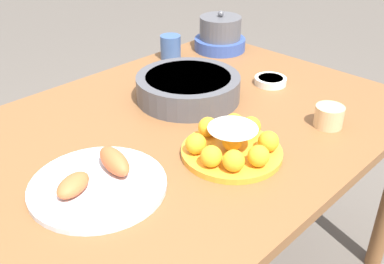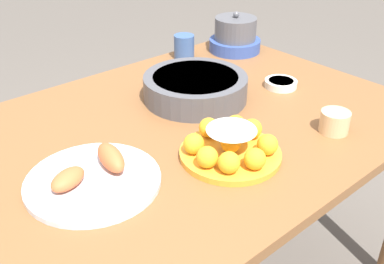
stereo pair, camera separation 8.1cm
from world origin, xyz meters
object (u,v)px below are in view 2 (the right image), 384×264
Objects in this scene: cup_near at (335,122)px; cup_far at (184,47)px; dining_table at (158,159)px; seafood_platter at (94,177)px; warming_pot at (235,36)px; sauce_bowl at (281,83)px; serving_bowl at (195,87)px; cake_plate at (231,146)px.

cup_far is at bearing 85.76° from cup_near.
dining_table is 0.50m from cup_near.
cup_near is (0.62, -0.23, 0.02)m from seafood_platter.
cup_near is 0.40× the size of warming_pot.
warming_pot reaches higher than cup_near.
seafood_platter is at bearing -175.71° from sauce_bowl.
warming_pot is (0.41, 0.23, 0.02)m from serving_bowl.
cake_plate is 1.27× the size of warming_pot.
cup_far is at bearing 42.32° from dining_table.
cup_far is (-0.07, 0.41, 0.03)m from sauce_bowl.
cake_plate is 0.70m from cup_far.
dining_table is at bearing 17.76° from seafood_platter.
cup_near is 0.70m from cup_far.
cake_plate is at bearing -156.31° from sauce_bowl.
dining_table is 0.51m from sauce_bowl.
warming_pot is at bearing 67.72° from cup_near.
cup_far reaches higher than sauce_bowl.
cup_far is (0.05, 0.70, 0.01)m from cup_near.
dining_table is 0.73m from warming_pot.
sauce_bowl is 0.42m from cup_far.
sauce_bowl is (0.50, -0.02, 0.09)m from dining_table.
serving_bowl is 1.60× the size of warming_pot.
sauce_bowl is at bearing -23.59° from serving_bowl.
cake_plate reaches higher than cup_near.
warming_pot is (0.14, 0.34, 0.05)m from sauce_bowl.
sauce_bowl is 1.33× the size of cup_near.
seafood_platter is 3.45× the size of cup_far.
serving_bowl reaches higher than cup_near.
dining_table is at bearing -156.68° from serving_bowl.
warming_pot is at bearing 68.57° from sauce_bowl.
serving_bowl is (0.15, 0.31, 0.01)m from cake_plate.
warming_pot is at bearing 43.41° from cake_plate.
cup_near is at bearing -113.30° from sauce_bowl.
warming_pot reaches higher than serving_bowl.
serving_bowl is 3.02× the size of sauce_bowl.
serving_bowl is at bearing 110.45° from cup_near.
cup_far is (0.43, 0.39, 0.13)m from dining_table.
dining_table is at bearing -137.68° from cup_far.
cake_plate reaches higher than serving_bowl.
cup_near is (0.15, -0.40, -0.01)m from serving_bowl.
cake_plate reaches higher than dining_table.
dining_table is 16.99× the size of cup_far.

